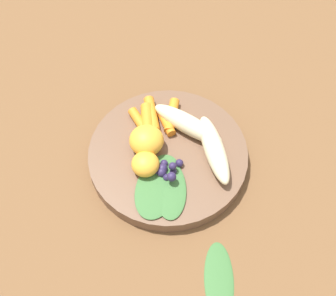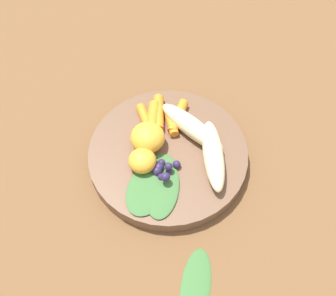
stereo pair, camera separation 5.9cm
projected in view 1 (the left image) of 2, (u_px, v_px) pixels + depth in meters
ground_plane at (168, 160)px, 0.70m from camera, size 2.40×2.40×0.00m
bowl at (168, 156)px, 0.69m from camera, size 0.25×0.25×0.02m
banana_peeled_left at (188, 124)px, 0.69m from camera, size 0.07×0.13×0.03m
banana_peeled_right at (214, 149)px, 0.67m from camera, size 0.12×0.08×0.03m
orange_segment_near at (145, 164)px, 0.65m from camera, size 0.04×0.04×0.03m
orange_segment_far at (147, 140)px, 0.67m from camera, size 0.05×0.05×0.04m
carrot_front at (172, 116)px, 0.71m from camera, size 0.06×0.02×0.02m
carrot_mid_left at (166, 122)px, 0.71m from camera, size 0.05×0.04×0.01m
carrot_mid_right at (152, 114)px, 0.71m from camera, size 0.07×0.04×0.02m
carrot_rear at (147, 119)px, 0.70m from camera, size 0.06×0.03×0.02m
carrot_small at (140, 122)px, 0.71m from camera, size 0.05×0.05×0.01m
blueberry_pile at (166, 170)px, 0.66m from camera, size 0.05×0.04×0.03m
kale_leaf_left at (156, 185)px, 0.65m from camera, size 0.11×0.07×0.00m
kale_leaf_right at (170, 190)px, 0.64m from camera, size 0.10×0.07×0.00m
kale_leaf_stray at (219, 280)px, 0.60m from camera, size 0.11×0.06×0.01m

